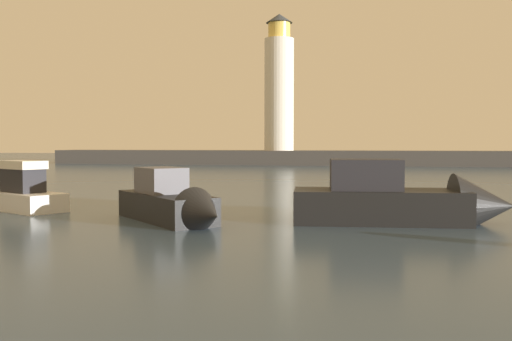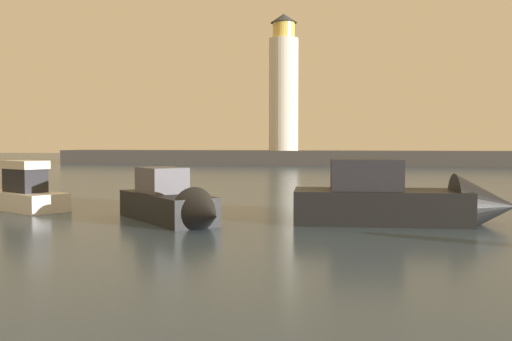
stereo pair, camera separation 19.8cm
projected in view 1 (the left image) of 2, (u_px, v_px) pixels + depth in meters
ground_plane at (285, 185)px, 37.01m from camera, size 220.00×220.00×0.00m
breakwater at (327, 158)px, 71.29m from camera, size 72.91×5.95×1.84m
lighthouse at (279, 86)px, 72.09m from camera, size 3.78×3.78×17.52m
motorboat_0 at (10, 194)px, 23.88m from camera, size 5.95×4.13×2.46m
motorboat_2 at (412, 202)px, 19.38m from camera, size 7.72×3.02×2.68m
motorboat_3 at (175, 204)px, 19.40m from camera, size 5.49×5.36×2.17m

